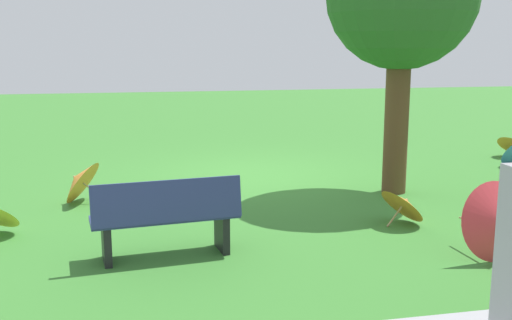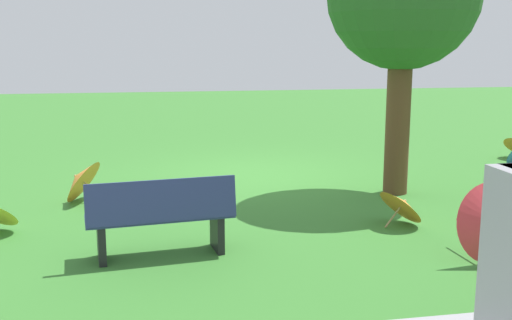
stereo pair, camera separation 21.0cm
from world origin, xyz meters
name	(u,v)px [view 1 (the left image)]	position (x,y,z in m)	size (l,w,h in m)	color
ground	(258,176)	(0.00, 0.00, 0.00)	(40.00, 40.00, 0.00)	#387A2D
park_bench	(166,217)	(1.86, 3.91, 0.47)	(1.64, 0.65, 0.90)	navy
parasol_red_0	(500,222)	(-1.61, 4.78, 0.45)	(0.91, 0.87, 0.89)	tan
parasol_orange_0	(404,203)	(-1.24, 3.28, 0.28)	(0.68, 0.75, 0.54)	tan
parasol_orange_1	(512,143)	(-5.56, -0.69, 0.29)	(0.75, 0.78, 0.53)	tan
parasol_orange_3	(79,180)	(2.97, 1.27, 0.35)	(0.77, 0.88, 0.69)	tan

